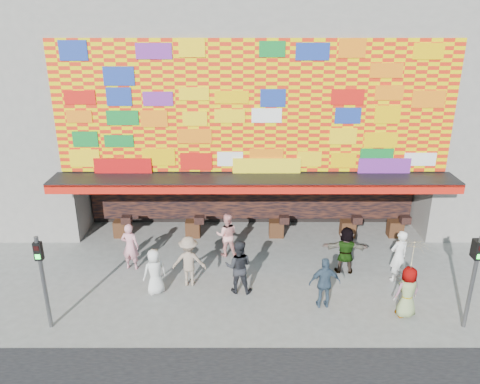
{
  "coord_description": "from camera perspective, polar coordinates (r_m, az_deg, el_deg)",
  "views": [
    {
      "loc": [
        -0.53,
        -13.18,
        8.8
      ],
      "look_at": [
        -0.52,
        2.0,
        2.99
      ],
      "focal_mm": 35.0,
      "sensor_mm": 36.0,
      "label": 1
    }
  ],
  "objects": [
    {
      "name": "signal_right",
      "position": [
        15.16,
        26.67,
        -8.74
      ],
      "size": [
        0.22,
        0.2,
        3.0
      ],
      "color": "#59595B",
      "rests_on": "ground"
    },
    {
      "name": "ped_a",
      "position": [
        15.94,
        -10.36,
        -9.54
      ],
      "size": [
        0.93,
        0.82,
        1.6
      ],
      "primitive_type": "imported",
      "rotation": [
        0.0,
        0.0,
        3.65
      ],
      "color": "silver",
      "rests_on": "ground"
    },
    {
      "name": "parasol",
      "position": [
        14.84,
        20.34,
        -7.15
      ],
      "size": [
        1.19,
        1.2,
        1.83
      ],
      "color": "#FCE69F",
      "rests_on": "ground"
    },
    {
      "name": "ped_b",
      "position": [
        17.52,
        -13.23,
        -6.48
      ],
      "size": [
        0.71,
        0.53,
        1.78
      ],
      "primitive_type": "imported",
      "rotation": [
        0.0,
        0.0,
        2.98
      ],
      "color": "pink",
      "rests_on": "ground"
    },
    {
      "name": "ped_e",
      "position": [
        15.22,
        10.29,
        -10.85
      ],
      "size": [
        1.04,
        0.5,
        1.73
      ],
      "primitive_type": "imported",
      "rotation": [
        0.0,
        0.0,
        3.22
      ],
      "color": "#364A5E",
      "rests_on": "ground"
    },
    {
      "name": "ped_f",
      "position": [
        17.26,
        12.75,
        -6.92
      ],
      "size": [
        1.67,
        0.65,
        1.76
      ],
      "primitive_type": "imported",
      "rotation": [
        0.0,
        0.0,
        3.06
      ],
      "color": "gray",
      "rests_on": "ground"
    },
    {
      "name": "signal_left",
      "position": [
        14.72,
        -22.99,
        -9.02
      ],
      "size": [
        0.22,
        0.2,
        3.0
      ],
      "color": "#59595B",
      "rests_on": "ground"
    },
    {
      "name": "ground",
      "position": [
        15.85,
        1.94,
        -12.78
      ],
      "size": [
        90.0,
        90.0,
        0.0
      ],
      "primitive_type": "plane",
      "color": "slate",
      "rests_on": "ground"
    },
    {
      "name": "ped_c",
      "position": [
        15.71,
        -0.18,
        -9.07
      ],
      "size": [
        0.98,
        0.81,
        1.88
      ],
      "primitive_type": "imported",
      "rotation": [
        0.0,
        0.0,
        3.03
      ],
      "color": "#222328",
      "rests_on": "ground"
    },
    {
      "name": "ped_g",
      "position": [
        15.46,
        19.73,
        -11.41
      ],
      "size": [
        0.93,
        0.73,
        1.68
      ],
      "primitive_type": "imported",
      "rotation": [
        0.0,
        0.0,
        3.4
      ],
      "color": "gray",
      "rests_on": "ground"
    },
    {
      "name": "ped_d",
      "position": [
        16.2,
        -6.24,
        -8.37
      ],
      "size": [
        1.18,
        0.7,
        1.8
      ],
      "primitive_type": "imported",
      "rotation": [
        0.0,
        0.0,
        3.11
      ],
      "color": "gray",
      "rests_on": "ground"
    },
    {
      "name": "ped_i",
      "position": [
        17.98,
        -1.61,
        -5.24
      ],
      "size": [
        0.85,
        0.67,
        1.73
      ],
      "primitive_type": "imported",
      "rotation": [
        0.0,
        0.0,
        3.13
      ],
      "color": "#F4A39E",
      "rests_on": "ground"
    },
    {
      "name": "shop_building",
      "position": [
        21.65,
        1.4,
        11.46
      ],
      "size": [
        15.2,
        9.4,
        10.0
      ],
      "color": "gray",
      "rests_on": "ground"
    },
    {
      "name": "ped_h",
      "position": [
        17.23,
        18.78,
        -7.39
      ],
      "size": [
        0.8,
        0.66,
        1.89
      ],
      "primitive_type": "imported",
      "rotation": [
        0.0,
        0.0,
        3.49
      ],
      "color": "silver",
      "rests_on": "ground"
    }
  ]
}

